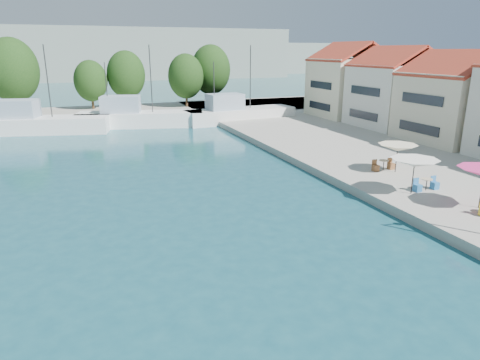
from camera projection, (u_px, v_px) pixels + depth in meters
name	position (u px, v px, depth m)	size (l,w,h in m)	color
quay_right	(460.00, 151.00, 39.12)	(32.00, 92.00, 0.60)	#A19D91
quay_far	(96.00, 114.00, 62.05)	(90.00, 16.00, 0.60)	#A19D91
hill_west	(5.00, 54.00, 135.56)	(180.00, 40.00, 16.00)	gray
hill_east	(201.00, 58.00, 177.76)	(140.00, 40.00, 12.00)	gray
building_04	(458.00, 95.00, 41.11)	(9.00, 8.80, 9.20)	beige
building_05	(395.00, 86.00, 49.09)	(8.40, 8.80, 9.70)	silver
building_06	(349.00, 79.00, 57.07)	(9.00, 8.80, 10.20)	#F3E7C2
trawler_02	(35.00, 124.00, 49.12)	(16.05, 7.52, 10.20)	white
trawler_03	(137.00, 118.00, 53.32)	(15.82, 7.53, 10.20)	white
trawler_04	(238.00, 114.00, 56.36)	(15.02, 5.18, 10.20)	silver
tree_04	(12.00, 70.00, 58.43)	(6.98, 6.98, 10.33)	#3F2B19
tree_05	(91.00, 81.00, 63.89)	(4.88, 4.88, 7.22)	#3F2B19
tree_06	(126.00, 75.00, 65.97)	(5.80, 5.80, 8.58)	#3F2B19
tree_07	(186.00, 76.00, 66.31)	(5.49, 5.49, 8.12)	#3F2B19
tree_08	(211.00, 70.00, 70.12)	(6.43, 6.43, 9.51)	#3F2B19
umbrella_white	(415.00, 163.00, 26.04)	(2.93, 2.93, 2.24)	black
umbrella_cream	(398.00, 148.00, 30.82)	(2.82, 2.82, 2.07)	black
cafe_table_02	(426.00, 186.00, 27.19)	(1.82, 0.70, 0.76)	black
cafe_table_03	(383.00, 166.00, 31.76)	(1.82, 0.70, 0.76)	black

